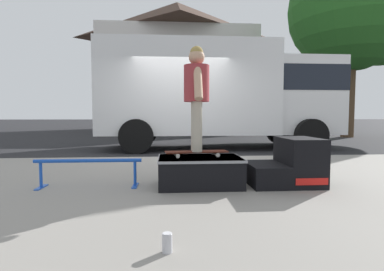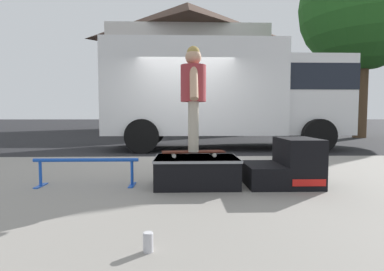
# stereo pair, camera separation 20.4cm
# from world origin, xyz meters

# --- Properties ---
(ground_plane) EXTENTS (140.00, 140.00, 0.00)m
(ground_plane) POSITION_xyz_m (0.00, 0.00, 0.00)
(ground_plane) COLOR black
(sidewalk_slab) EXTENTS (50.00, 5.00, 0.12)m
(sidewalk_slab) POSITION_xyz_m (0.00, -3.00, 0.06)
(sidewalk_slab) COLOR gray
(sidewalk_slab) RESTS_ON ground
(skate_box) EXTENTS (1.02, 0.70, 0.36)m
(skate_box) POSITION_xyz_m (0.07, -3.18, 0.31)
(skate_box) COLOR black
(skate_box) RESTS_ON sidewalk_slab
(kicker_ramp) EXTENTS (0.88, 0.71, 0.59)m
(kicker_ramp) POSITION_xyz_m (1.20, -3.18, 0.36)
(kicker_ramp) COLOR black
(kicker_ramp) RESTS_ON sidewalk_slab
(grind_rail) EXTENTS (1.28, 0.28, 0.34)m
(grind_rail) POSITION_xyz_m (-1.29, -3.15, 0.37)
(grind_rail) COLOR blue
(grind_rail) RESTS_ON sidewalk_slab
(skateboard) EXTENTS (0.80, 0.28, 0.07)m
(skateboard) POSITION_xyz_m (0.03, -3.12, 0.53)
(skateboard) COLOR #4C1E14
(skateboard) RESTS_ON skate_box
(skater_kid) EXTENTS (0.31, 0.66, 1.29)m
(skater_kid) POSITION_xyz_m (0.03, -3.12, 1.31)
(skater_kid) COLOR #B7AD99
(skater_kid) RESTS_ON skateboard
(soda_can) EXTENTS (0.07, 0.07, 0.13)m
(soda_can) POSITION_xyz_m (-0.32, -4.99, 0.18)
(soda_can) COLOR silver
(soda_can) RESTS_ON sidewalk_slab
(box_truck) EXTENTS (6.91, 2.63, 3.05)m
(box_truck) POSITION_xyz_m (1.20, 2.20, 1.70)
(box_truck) COLOR white
(box_truck) RESTS_ON ground
(street_tree_main) EXTENTS (6.02, 5.47, 8.47)m
(street_tree_main) POSITION_xyz_m (8.15, 6.38, 5.56)
(street_tree_main) COLOR brown
(street_tree_main) RESTS_ON ground
(house_behind) EXTENTS (9.54, 8.23, 8.40)m
(house_behind) POSITION_xyz_m (0.22, 13.31, 4.24)
(house_behind) COLOR silver
(house_behind) RESTS_ON ground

